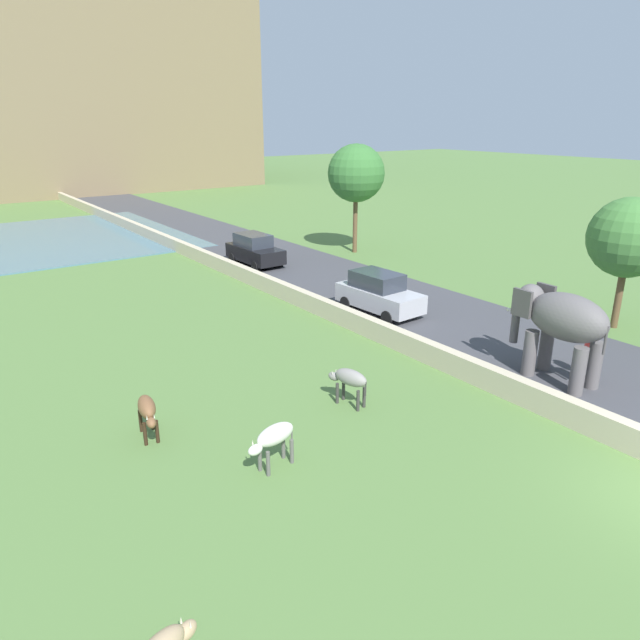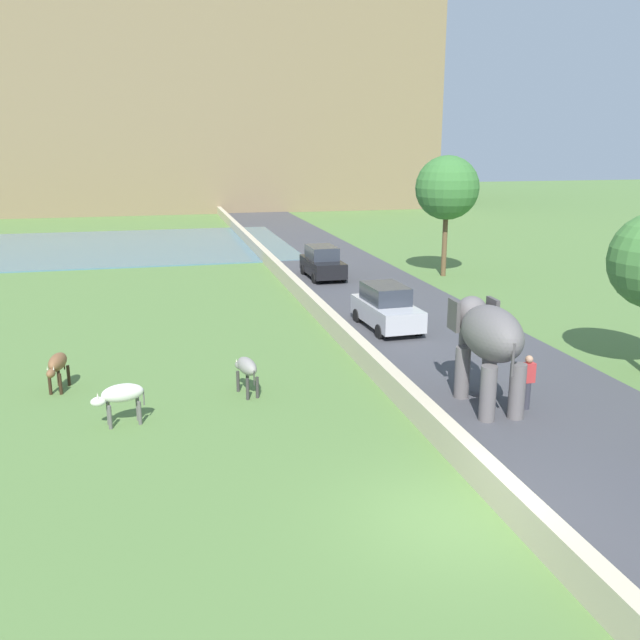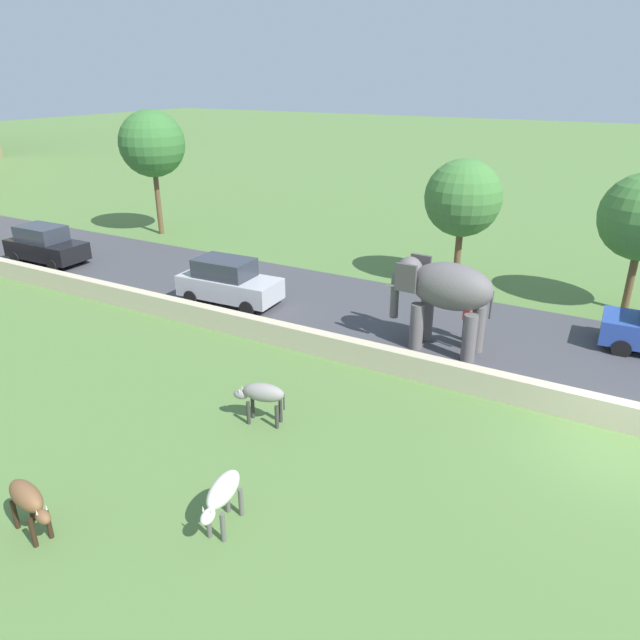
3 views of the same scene
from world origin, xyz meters
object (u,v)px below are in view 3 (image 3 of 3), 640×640
object	(u,v)px
elephant	(443,291)
cow_brown	(28,500)
cow_grey	(262,394)
car_black	(45,245)
car_silver	(228,282)
cow_white	(222,494)
person_beside_elephant	(467,318)

from	to	relation	value
elephant	cow_brown	bearing A→B (deg)	160.69
cow_grey	cow_brown	bearing A→B (deg)	163.39
car_black	car_silver	bearing A→B (deg)	-90.01
cow_grey	cow_white	xyz separation A→B (m)	(-3.55, -1.51, 0.00)
car_black	cow_brown	xyz separation A→B (m)	(-11.99, -15.19, -0.06)
car_black	cow_white	distance (m)	20.90
car_silver	person_beside_elephant	bearing A→B (deg)	-83.74
elephant	car_black	distance (m)	19.42
cow_brown	cow_white	world-z (taller)	same
cow_brown	cow_grey	bearing A→B (deg)	-16.61
person_beside_elephant	cow_grey	size ratio (longest dim) A/B	1.14
cow_grey	person_beside_elephant	bearing A→B (deg)	-22.79
elephant	cow_grey	size ratio (longest dim) A/B	2.45
car_silver	cow_grey	xyz separation A→B (m)	(-6.46, -6.02, -0.06)
car_black	elephant	bearing A→B (deg)	-89.97
person_beside_elephant	cow_brown	bearing A→B (deg)	159.78
car_black	cow_brown	bearing A→B (deg)	-128.28
person_beside_elephant	car_black	bearing A→B (deg)	92.87
cow_white	cow_grey	bearing A→B (deg)	23.03
car_black	car_silver	world-z (taller)	same
car_silver	cow_white	xyz separation A→B (m)	(-10.01, -7.53, -0.06)
elephant	cow_brown	xyz separation A→B (m)	(-12.00, 4.20, -1.20)
person_beside_elephant	car_black	size ratio (longest dim) A/B	0.40
car_silver	elephant	bearing A→B (deg)	-89.92
cow_brown	cow_white	distance (m)	3.72
cow_grey	car_black	bearing A→B (deg)	68.99
car_black	cow_grey	distance (m)	18.03
person_beside_elephant	cow_white	xyz separation A→B (m)	(-11.02, 1.63, -0.04)
cow_white	elephant	bearing A→B (deg)	-5.96
cow_brown	car_silver	bearing A→B (deg)	20.05
elephant	cow_brown	world-z (taller)	elephant
cow_brown	car_black	bearing A→B (deg)	51.72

